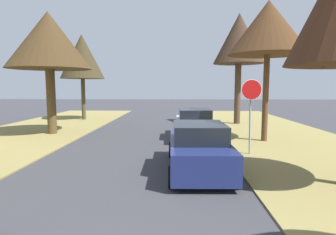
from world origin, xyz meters
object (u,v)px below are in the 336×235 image
street_tree_left_mid_b (48,41)px  parked_sedan_navy (198,149)px  street_tree_left_far (82,57)px  street_tree_right_far (239,40)px  parked_sedan_silver (194,125)px  street_tree_right_mid_b (268,28)px  stop_sign_far (251,100)px

street_tree_left_mid_b → parked_sedan_navy: 11.34m
street_tree_left_far → parked_sedan_navy: 16.75m
street_tree_right_far → street_tree_left_mid_b: size_ratio=1.15×
parked_sedan_silver → street_tree_right_mid_b: bearing=-14.0°
stop_sign_far → street_tree_left_mid_b: bearing=155.3°
street_tree_right_far → street_tree_left_far: size_ratio=1.14×
street_tree_left_far → parked_sedan_silver: bearing=-42.8°
street_tree_right_far → street_tree_right_mid_b: bearing=-90.2°
street_tree_right_mid_b → street_tree_right_far: size_ratio=0.86×
street_tree_left_mid_b → street_tree_right_far: bearing=22.4°
street_tree_right_mid_b → street_tree_left_mid_b: street_tree_left_mid_b is taller
street_tree_right_far → parked_sedan_navy: street_tree_right_far is taller
stop_sign_far → street_tree_left_far: 16.06m
street_tree_right_mid_b → parked_sedan_silver: 5.96m
stop_sign_far → street_tree_right_mid_b: bearing=63.1°
parked_sedan_navy → street_tree_left_mid_b: bearing=139.5°
street_tree_left_mid_b → parked_sedan_navy: bearing=-40.5°
street_tree_left_mid_b → street_tree_left_far: (-0.52, 7.04, -0.12)m
street_tree_left_mid_b → parked_sedan_silver: size_ratio=1.54×
stop_sign_far → street_tree_right_far: (1.46, 9.42, 3.87)m
street_tree_right_far → stop_sign_far: bearing=-98.8°
stop_sign_far → parked_sedan_silver: stop_sign_far is taller
parked_sedan_navy → stop_sign_far: bearing=43.8°
parked_sedan_silver → parked_sedan_navy: bearing=-92.0°
street_tree_left_far → parked_sedan_navy: bearing=-58.6°
street_tree_left_far → street_tree_left_mid_b: bearing=-85.8°
stop_sign_far → parked_sedan_navy: bearing=-136.2°
stop_sign_far → street_tree_right_mid_b: 4.60m
street_tree_right_mid_b → parked_sedan_navy: size_ratio=1.53×
street_tree_left_mid_b → parked_sedan_silver: street_tree_left_mid_b is taller
stop_sign_far → parked_sedan_navy: size_ratio=0.67×
street_tree_right_far → parked_sedan_navy: (-3.67, -11.54, -5.35)m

